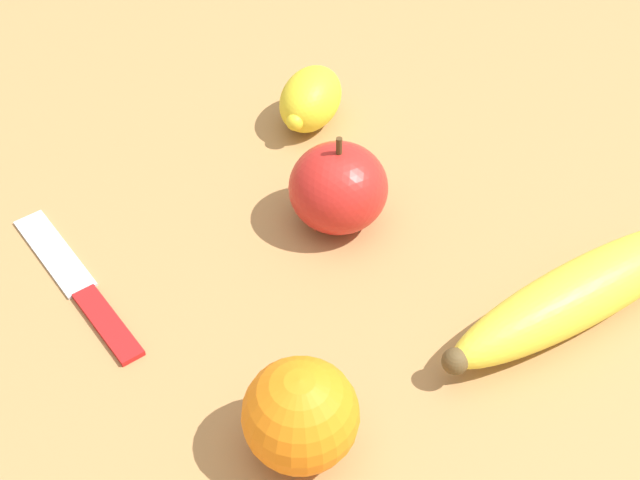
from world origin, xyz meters
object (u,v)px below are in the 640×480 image
object	(u,v)px
apple	(338,188)
lemon	(310,99)
banana	(587,290)
orange	(301,415)
paring_knife	(80,287)

from	to	relation	value
apple	lemon	distance (m)	0.12
banana	orange	size ratio (longest dim) A/B	2.93
orange	paring_knife	size ratio (longest dim) A/B	0.52
banana	apple	size ratio (longest dim) A/B	2.55
orange	lemon	distance (m)	0.31
banana	paring_knife	bearing A→B (deg)	144.77
apple	paring_knife	bearing A→B (deg)	-61.08
lemon	paring_knife	distance (m)	0.24
orange	paring_knife	bearing A→B (deg)	-121.14
lemon	paring_knife	xyz separation A→B (m)	(0.21, -0.13, -0.02)
banana	orange	xyz separation A→B (m)	(0.13, -0.17, 0.01)
apple	paring_knife	size ratio (longest dim) A/B	0.59
banana	paring_knife	size ratio (longest dim) A/B	1.51
orange	paring_knife	distance (m)	0.20
orange	lemon	size ratio (longest dim) A/B	0.86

